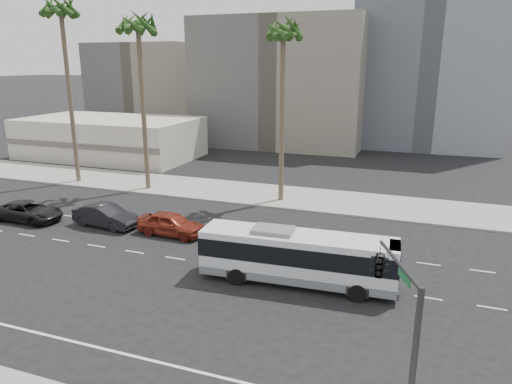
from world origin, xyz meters
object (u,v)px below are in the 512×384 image
at_px(car_a, 171,224).
at_px(car_b, 106,216).
at_px(car_c, 29,211).
at_px(palm_far, 61,13).
at_px(palm_mid, 138,30).
at_px(city_bus, 297,256).
at_px(palm_near, 283,35).
at_px(traffic_signal, 383,273).

relative_size(car_a, car_b, 0.96).
bearing_deg(car_c, palm_far, 22.64).
height_order(car_c, palm_mid, palm_mid).
distance_m(car_c, palm_mid, 18.18).
height_order(car_a, car_b, car_b).
bearing_deg(city_bus, car_c, 168.79).
bearing_deg(palm_near, car_a, -114.74).
xyz_separation_m(city_bus, palm_far, (-26.99, 14.33, 14.68)).
distance_m(car_a, traffic_signal, 20.53).
bearing_deg(car_a, car_c, 97.37).
relative_size(car_a, palm_near, 0.32).
bearing_deg(car_b, palm_far, 53.37).
xyz_separation_m(car_a, traffic_signal, (15.43, -12.80, 4.43)).
distance_m(city_bus, traffic_signal, 10.62).
bearing_deg(traffic_signal, palm_mid, 113.39).
bearing_deg(palm_far, car_a, -31.34).
relative_size(car_c, traffic_signal, 0.86).
distance_m(car_a, palm_near, 17.66).
distance_m(palm_mid, palm_far, 8.47).
xyz_separation_m(car_b, car_c, (-6.48, -0.93, -0.09)).
distance_m(city_bus, palm_mid, 26.90).
xyz_separation_m(car_b, palm_mid, (-2.82, 10.18, 13.84)).
xyz_separation_m(car_b, palm_near, (10.42, 10.77, 13.17)).
bearing_deg(car_c, car_a, -85.20).
xyz_separation_m(car_a, palm_mid, (-8.32, 10.09, 13.84)).
relative_size(car_a, traffic_signal, 0.78).
height_order(city_bus, traffic_signal, traffic_signal).
distance_m(traffic_signal, palm_mid, 34.30).
xyz_separation_m(car_a, palm_near, (4.92, 10.68, 13.17)).
relative_size(car_a, palm_far, 0.27).
bearing_deg(car_b, city_bus, -98.67).
distance_m(traffic_signal, palm_near, 27.17).
bearing_deg(palm_mid, palm_near, 2.55).
height_order(city_bus, palm_mid, palm_mid).
bearing_deg(car_b, traffic_signal, -115.36).
xyz_separation_m(palm_near, palm_mid, (-13.24, -0.59, 0.67)).
bearing_deg(palm_near, car_c, -145.31).
height_order(palm_near, palm_mid, palm_mid).
relative_size(car_c, palm_far, 0.30).
distance_m(car_a, car_c, 12.02).
bearing_deg(palm_mid, car_a, -50.50).
bearing_deg(palm_near, car_b, -134.06).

